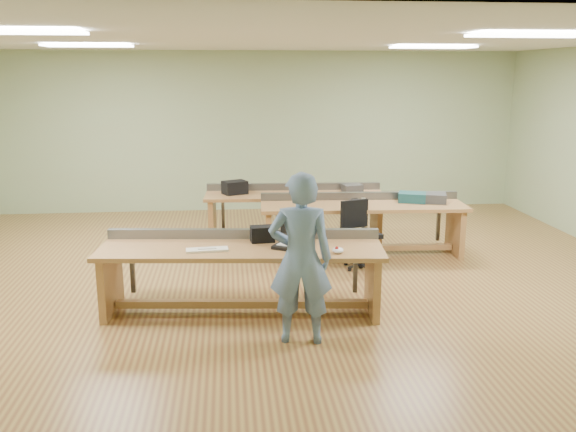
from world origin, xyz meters
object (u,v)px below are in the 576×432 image
(task_chair, at_px, (360,243))
(parts_bin_grey, at_px, (429,198))
(mug, at_px, (355,202))
(laptop_base, at_px, (289,246))
(workbench_front, at_px, (242,263))
(camera_bag, at_px, (262,234))
(workbench_back, at_px, (295,206))
(person, at_px, (300,259))
(drinks_can, at_px, (363,202))
(parts_bin_teal, at_px, (412,197))
(workbench_mid, at_px, (362,217))

(task_chair, xyz_separation_m, parts_bin_grey, (1.16, 0.64, 0.48))
(parts_bin_grey, relative_size, mug, 4.06)
(laptop_base, relative_size, parts_bin_grey, 0.66)
(laptop_base, bearing_deg, mug, 91.23)
(workbench_front, bearing_deg, camera_bag, 40.51)
(task_chair, bearing_deg, laptop_base, -144.80)
(workbench_front, xyz_separation_m, task_chair, (1.63, 1.43, -0.23))
(laptop_base, height_order, camera_bag, camera_bag)
(parts_bin_grey, xyz_separation_m, mug, (-1.12, -0.08, -0.02))
(workbench_back, relative_size, person, 1.66)
(camera_bag, bearing_deg, drinks_can, 42.22)
(person, bearing_deg, workbench_front, -49.59)
(workbench_front, height_order, person, person)
(person, height_order, parts_bin_teal, person)
(workbench_front, distance_m, parts_bin_grey, 3.49)
(drinks_can, bearing_deg, workbench_back, 129.73)
(workbench_front, bearing_deg, drinks_can, 52.21)
(person, xyz_separation_m, drinks_can, (1.22, 2.71, -0.04))
(workbench_back, height_order, task_chair, task_chair)
(task_chair, relative_size, parts_bin_grey, 1.87)
(laptop_base, bearing_deg, task_chair, 84.15)
(person, bearing_deg, workbench_back, -88.51)
(parts_bin_grey, height_order, drinks_can, parts_bin_grey)
(workbench_mid, height_order, task_chair, task_chair)
(workbench_back, xyz_separation_m, parts_bin_teal, (1.65, -0.80, 0.26))
(mug, xyz_separation_m, drinks_can, (0.10, -0.11, 0.01))
(person, xyz_separation_m, parts_bin_grey, (2.24, 2.90, -0.03))
(workbench_mid, bearing_deg, parts_bin_teal, 7.99)
(task_chair, relative_size, parts_bin_teal, 2.33)
(laptop_base, xyz_separation_m, camera_bag, (-0.28, 0.28, 0.07))
(drinks_can, bearing_deg, workbench_mid, 79.59)
(mug, bearing_deg, parts_bin_grey, 4.28)
(workbench_front, height_order, workbench_mid, same)
(parts_bin_teal, xyz_separation_m, drinks_can, (-0.78, -0.24, -0.01))
(parts_bin_grey, relative_size, drinks_can, 4.06)
(workbench_mid, height_order, mug, workbench_mid)
(parts_bin_teal, distance_m, drinks_can, 0.82)
(workbench_mid, distance_m, person, 3.16)
(person, distance_m, laptop_base, 0.72)
(workbench_front, relative_size, person, 1.85)
(workbench_front, relative_size, parts_bin_teal, 8.09)
(workbench_back, distance_m, task_chair, 1.67)
(workbench_front, bearing_deg, workbench_mid, 54.17)
(workbench_front, height_order, mug, workbench_front)
(laptop_base, xyz_separation_m, drinks_can, (1.26, 1.99, 0.04))
(camera_bag, bearing_deg, parts_bin_teal, 34.15)
(laptop_base, bearing_deg, camera_bag, 164.08)
(person, distance_m, parts_bin_grey, 3.67)
(workbench_mid, bearing_deg, parts_bin_grey, 4.12)
(camera_bag, distance_m, parts_bin_grey, 3.18)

